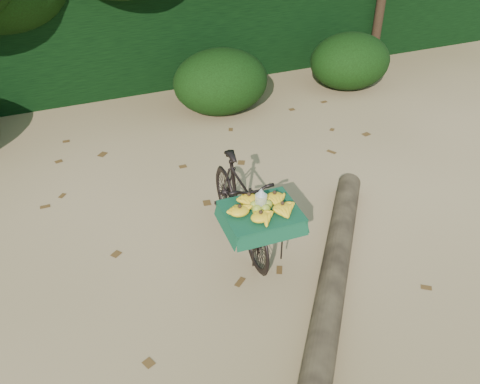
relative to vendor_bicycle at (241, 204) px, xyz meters
name	(u,v)px	position (x,y,z in m)	size (l,w,h in m)	color
ground	(231,313)	(-0.50, -0.97, -0.52)	(80.00, 80.00, 0.00)	tan
vendor_bicycle	(241,204)	(0.00, 0.00, 0.00)	(0.75, 1.77, 1.02)	black
fallen_log	(332,288)	(0.51, -1.16, -0.38)	(0.28, 0.28, 3.89)	brown
hedge_backdrop	(105,33)	(-0.50, 5.33, 0.38)	(26.00, 1.80, 1.80)	black
bush_clumps	(162,94)	(0.00, 3.33, -0.07)	(8.80, 1.70, 0.90)	black
leaf_litter	(209,270)	(-0.50, -0.32, -0.52)	(7.00, 7.30, 0.01)	#553616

